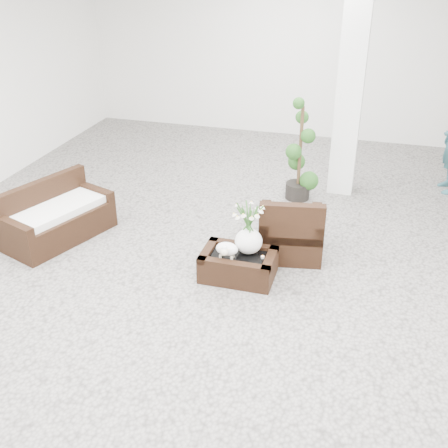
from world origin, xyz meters
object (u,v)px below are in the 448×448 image
(coffee_table, at_px, (238,266))
(loveseat, at_px, (57,212))
(topiary, at_px, (300,151))
(armchair, at_px, (291,224))

(coffee_table, distance_m, loveseat, 2.69)
(coffee_table, relative_size, loveseat, 0.60)
(loveseat, bearing_deg, coffee_table, -75.92)
(topiary, bearing_deg, armchair, -83.98)
(armchair, bearing_deg, loveseat, -0.93)
(coffee_table, xyz_separation_m, topiary, (0.32, 2.54, 0.66))
(armchair, relative_size, loveseat, 0.58)
(armchair, xyz_separation_m, topiary, (-0.19, 1.78, 0.38))
(coffee_table, height_order, armchair, armchair)
(coffee_table, xyz_separation_m, armchair, (0.51, 0.76, 0.28))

